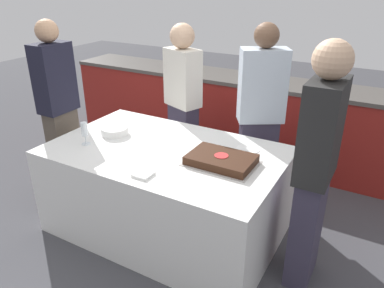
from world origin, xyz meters
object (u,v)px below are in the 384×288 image
at_px(wine_glass, 84,130).
at_px(person_standing_back, 183,103).
at_px(cake, 221,160).
at_px(person_seated_right, 316,168).
at_px(person_cutting_cake, 260,116).
at_px(person_seated_left, 59,110).
at_px(plate_stack, 115,131).

bearing_deg(wine_glass, person_standing_back, 73.36).
distance_m(cake, wine_glass, 1.10).
bearing_deg(person_seated_right, cake, -90.40).
bearing_deg(person_cutting_cake, person_standing_back, -31.53).
xyz_separation_m(cake, person_standing_back, (-0.78, 0.77, 0.07)).
height_order(cake, person_seated_right, person_seated_right).
xyz_separation_m(person_seated_left, person_seated_right, (2.24, 0.00, 0.01)).
distance_m(plate_stack, person_seated_left, 0.60).
bearing_deg(person_standing_back, plate_stack, 93.52).
distance_m(person_cutting_cake, person_standing_back, 0.78).
bearing_deg(wine_glass, cake, 12.03).
bearing_deg(person_standing_back, cake, 156.34).
relative_size(wine_glass, person_standing_back, 0.12).
bearing_deg(person_cutting_cake, wine_glass, 11.41).
relative_size(person_cutting_cake, person_seated_right, 0.98).
bearing_deg(person_seated_left, person_seated_right, -90.00).
distance_m(cake, person_cutting_cake, 0.77).
height_order(person_cutting_cake, person_seated_right, person_seated_right).
xyz_separation_m(cake, person_seated_left, (-1.59, -0.00, 0.09)).
distance_m(plate_stack, person_cutting_cake, 1.25).
bearing_deg(person_seated_left, wine_glass, -113.36).
xyz_separation_m(person_cutting_cake, person_seated_right, (0.64, -0.78, 0.03)).
bearing_deg(person_seated_left, cake, -89.84).
distance_m(person_cutting_cake, person_seated_left, 1.77).
xyz_separation_m(cake, person_seated_right, (0.64, -0.00, 0.11)).
bearing_deg(plate_stack, person_seated_right, -1.58).
distance_m(person_cutting_cake, person_seated_right, 1.01).
relative_size(person_seated_left, person_seated_right, 0.99).
xyz_separation_m(plate_stack, person_seated_right, (1.65, -0.05, 0.11)).
xyz_separation_m(wine_glass, person_cutting_cake, (1.07, 1.00, -0.01)).
xyz_separation_m(wine_glass, person_seated_right, (1.72, 0.22, 0.02)).
bearing_deg(cake, wine_glass, -167.97).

